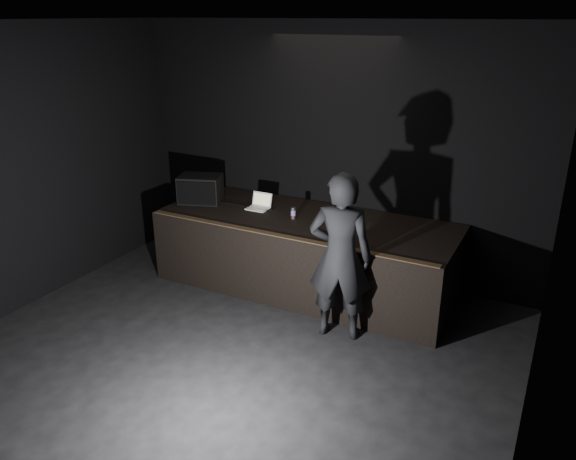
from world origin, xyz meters
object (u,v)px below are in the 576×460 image
Objects in this scene: stage_monitor at (200,189)px; laptop at (260,204)px; beer_can at (293,213)px; person at (340,257)px; stage_riser at (306,253)px.

laptop is (0.90, 0.15, -0.14)m from stage_monitor.
beer_can is (1.51, -0.01, -0.12)m from stage_monitor.
stage_monitor is 1.52m from beer_can.
laptop is 1.93× the size of beer_can.
stage_monitor is 2.29× the size of laptop.
stage_monitor is 0.35× the size of person.
person is at bearing -38.46° from stage_monitor.
stage_monitor reaches higher than stage_riser.
stage_monitor reaches higher than beer_can.
stage_monitor is at bearing 179.50° from beer_can.
beer_can is 1.36m from person.
stage_riser is at bearing 27.13° from beer_can.
stage_monitor is (-1.67, -0.07, 0.70)m from stage_riser.
beer_can is at bearing -14.76° from laptop.
stage_riser is 0.95m from laptop.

